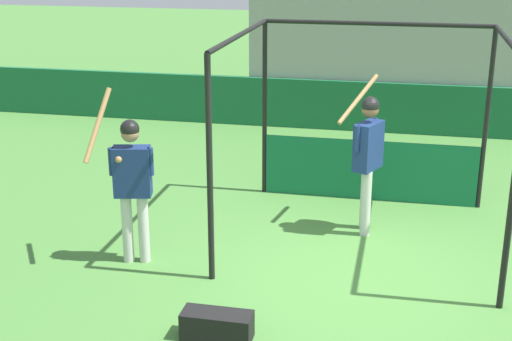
% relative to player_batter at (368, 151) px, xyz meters
% --- Properties ---
extents(ground_plane, '(60.00, 60.00, 0.00)m').
position_rel_player_batter_xyz_m(ground_plane, '(-0.07, -1.48, -1.13)').
color(ground_plane, '#477F38').
extents(outfield_wall, '(24.00, 0.12, 1.01)m').
position_rel_player_batter_xyz_m(outfield_wall, '(-0.07, 5.19, -0.62)').
color(outfield_wall, '#196038').
rests_on(outfield_wall, ground).
extents(bleacher_section, '(5.40, 4.00, 3.09)m').
position_rel_player_batter_xyz_m(bleacher_section, '(-0.07, 7.25, 0.41)').
color(bleacher_section, '#9E9E99').
rests_on(bleacher_section, ground).
extents(batting_cage, '(3.26, 3.10, 2.64)m').
position_rel_player_batter_xyz_m(batting_cage, '(-0.03, 0.58, 0.03)').
color(batting_cage, black).
rests_on(batting_cage, ground).
extents(player_batter, '(0.62, 0.98, 2.01)m').
position_rel_player_batter_xyz_m(player_batter, '(0.00, 0.00, 0.00)').
color(player_batter, silver).
rests_on(player_batter, ground).
extents(player_waiting, '(0.73, 0.58, 2.11)m').
position_rel_player_batter_xyz_m(player_waiting, '(-2.66, -1.52, -0.05)').
color(player_waiting, silver).
rests_on(player_waiting, ground).
extents(equipment_bag, '(0.70, 0.28, 0.28)m').
position_rel_player_batter_xyz_m(equipment_bag, '(-1.23, -3.01, -0.99)').
color(equipment_bag, black).
rests_on(equipment_bag, ground).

